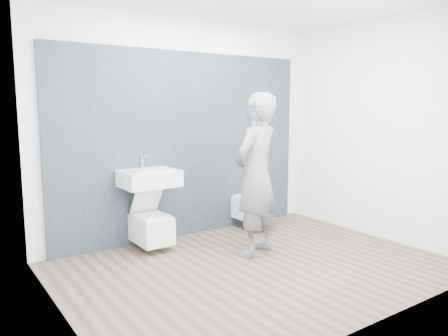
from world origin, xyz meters
TOP-DOWN VIEW (x-y plane):
  - ground at (0.00, 0.00)m, footprint 4.00×4.00m
  - room_shell at (0.00, 0.00)m, footprint 4.00×4.00m
  - tile_wall at (0.00, 1.47)m, footprint 3.60×0.06m
  - washbasin at (-0.67, 1.20)m, footprint 0.65×0.49m
  - toilet_square at (-0.67, 1.17)m, footprint 0.37×0.54m
  - toilet_rounded at (0.88, 1.13)m, footprint 0.36×0.61m
  - info_placard at (1.21, 1.43)m, footprint 0.28×0.03m
  - visitor at (0.26, 0.33)m, footprint 0.79×0.65m

SIDE VIEW (x-z plane):
  - ground at x=0.00m, z-range 0.00..0.00m
  - tile_wall at x=0.00m, z-range -1.20..1.20m
  - info_placard at x=1.21m, z-range -0.19..0.19m
  - toilet_square at x=-0.67m, z-range -0.07..0.60m
  - toilet_rounded at x=0.88m, z-range 0.14..0.47m
  - washbasin at x=-0.67m, z-range 0.62..1.11m
  - visitor at x=0.26m, z-range 0.00..1.86m
  - room_shell at x=0.00m, z-range -0.26..3.74m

